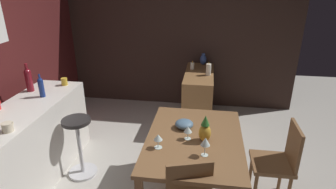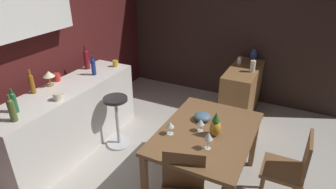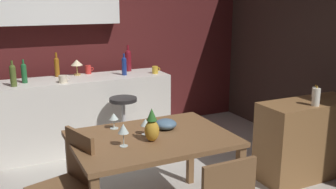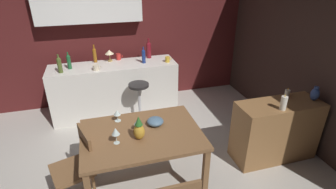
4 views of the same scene
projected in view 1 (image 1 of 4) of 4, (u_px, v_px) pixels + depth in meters
wall_side_right at (168, 33)px, 4.87m from camera, size 0.10×4.40×2.60m
dining_table at (194, 145)px, 2.78m from camera, size 1.30×0.93×0.74m
kitchen_counter at (19, 154)px, 3.00m from camera, size 2.10×0.60×0.90m
sideboard_cabinet at (198, 97)px, 4.52m from camera, size 1.10×0.44×0.82m
chair_by_doorway at (279, 160)px, 2.82m from camera, size 0.40×0.40×0.89m
bar_stool at (79, 146)px, 3.26m from camera, size 0.34×0.34×0.73m
wine_glass_left at (188, 130)px, 2.69m from camera, size 0.08×0.08×0.14m
wine_glass_right at (205, 142)px, 2.43m from camera, size 0.08×0.08×0.18m
wine_glass_center at (158, 138)px, 2.55m from camera, size 0.08×0.08×0.14m
pineapple_centerpiece at (205, 130)px, 2.66m from camera, size 0.12×0.12×0.27m
fruit_bowl at (184, 124)px, 2.92m from camera, size 0.19×0.19×0.09m
wine_bottle_cobalt at (41, 87)px, 3.24m from camera, size 0.06×0.06×0.28m
wine_bottle_ruby at (29, 79)px, 3.39m from camera, size 0.08×0.08×0.35m
cup_mustard at (64, 82)px, 3.63m from camera, size 0.11×0.08×0.09m
cup_cream at (8, 127)px, 2.54m from camera, size 0.13×0.10×0.09m
pillar_candle_tall at (208, 69)px, 4.23m from camera, size 0.08×0.08×0.20m
pillar_candle_short at (192, 66)px, 4.51m from camera, size 0.06×0.06×0.14m
vase_ceramic_blue at (203, 59)px, 4.74m from camera, size 0.11×0.11×0.19m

